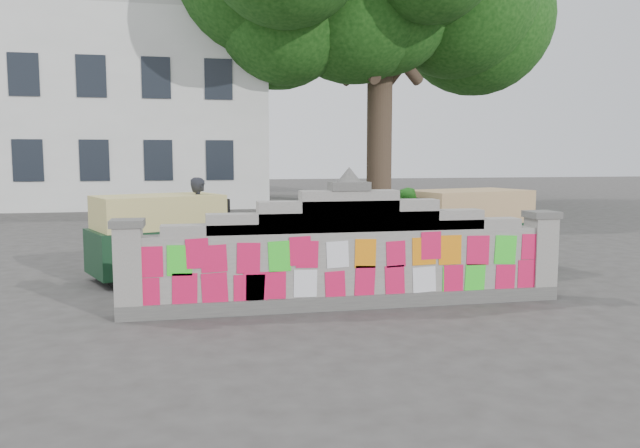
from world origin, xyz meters
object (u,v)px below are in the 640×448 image
object	(u,v)px
rickshaw_left	(163,235)
cyclist_rider	(200,233)
pedestrian	(406,233)
cyclist_bike	(200,251)
rickshaw_right	(464,229)

from	to	relation	value
rickshaw_left	cyclist_rider	bearing A→B (deg)	-11.39
pedestrian	cyclist_bike	bearing A→B (deg)	-107.79
cyclist_rider	pedestrian	xyz separation A→B (m)	(3.59, -0.97, 0.04)
cyclist_bike	rickshaw_right	xyz separation A→B (m)	(4.86, -0.60, 0.34)
cyclist_bike	cyclist_rider	world-z (taller)	cyclist_rider
cyclist_bike	rickshaw_right	size ratio (longest dim) A/B	0.60
cyclist_rider	cyclist_bike	bearing A→B (deg)	-0.00
pedestrian	rickshaw_left	xyz separation A→B (m)	(-4.24, 0.85, -0.04)
pedestrian	rickshaw_right	distance (m)	1.33
cyclist_bike	pedestrian	world-z (taller)	pedestrian
cyclist_rider	rickshaw_right	bearing A→B (deg)	-113.96
cyclist_rider	rickshaw_right	world-z (taller)	cyclist_rider
cyclist_bike	rickshaw_left	bearing A→B (deg)	83.77
cyclist_bike	pedestrian	size ratio (longest dim) A/B	1.07
cyclist_bike	rickshaw_right	distance (m)	4.91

